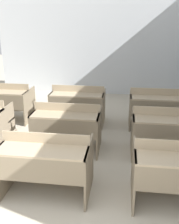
{
  "coord_description": "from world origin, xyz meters",
  "views": [
    {
      "loc": [
        1.03,
        -1.45,
        2.28
      ],
      "look_at": [
        0.48,
        2.68,
        0.78
      ],
      "focal_mm": 42.0,
      "sensor_mm": 36.0,
      "label": 1
    }
  ],
  "objects_px": {
    "bench_second_center": "(67,125)",
    "bench_third_right": "(157,107)",
    "bench_front_center": "(46,161)",
    "bench_third_left": "(5,100)",
    "bench_second_right": "(167,130)",
    "bench_third_center": "(78,103)"
  },
  "relations": [
    {
      "from": "bench_second_right",
      "to": "bench_third_center",
      "type": "relative_size",
      "value": 1.0
    },
    {
      "from": "bench_second_right",
      "to": "bench_third_right",
      "type": "bearing_deg",
      "value": 91.23
    },
    {
      "from": "bench_third_left",
      "to": "bench_third_right",
      "type": "relative_size",
      "value": 1.0
    },
    {
      "from": "bench_third_center",
      "to": "bench_third_left",
      "type": "bearing_deg",
      "value": -179.45
    },
    {
      "from": "bench_second_center",
      "to": "bench_third_center",
      "type": "height_order",
      "value": "same"
    },
    {
      "from": "bench_third_left",
      "to": "bench_third_right",
      "type": "xyz_separation_m",
      "value": [
        3.44,
        -0.0,
        0.0
      ]
    },
    {
      "from": "bench_third_left",
      "to": "bench_front_center",
      "type": "bearing_deg",
      "value": -55.58
    },
    {
      "from": "bench_second_center",
      "to": "bench_third_left",
      "type": "distance_m",
      "value": 2.14
    },
    {
      "from": "bench_second_center",
      "to": "bench_third_center",
      "type": "distance_m",
      "value": 1.27
    },
    {
      "from": "bench_front_center",
      "to": "bench_third_right",
      "type": "xyz_separation_m",
      "value": [
        1.72,
        2.52,
        0.0
      ]
    },
    {
      "from": "bench_second_right",
      "to": "bench_third_right",
      "type": "distance_m",
      "value": 1.25
    },
    {
      "from": "bench_third_center",
      "to": "bench_second_center",
      "type": "bearing_deg",
      "value": -88.8
    },
    {
      "from": "bench_front_center",
      "to": "bench_second_right",
      "type": "height_order",
      "value": "same"
    },
    {
      "from": "bench_second_center",
      "to": "bench_third_left",
      "type": "relative_size",
      "value": 1.0
    },
    {
      "from": "bench_third_right",
      "to": "bench_second_center",
      "type": "bearing_deg",
      "value": -143.69
    },
    {
      "from": "bench_front_center",
      "to": "bench_third_left",
      "type": "distance_m",
      "value": 3.06
    },
    {
      "from": "bench_front_center",
      "to": "bench_third_center",
      "type": "relative_size",
      "value": 1.0
    },
    {
      "from": "bench_third_right",
      "to": "bench_second_right",
      "type": "bearing_deg",
      "value": -88.77
    },
    {
      "from": "bench_front_center",
      "to": "bench_second_right",
      "type": "bearing_deg",
      "value": 36.09
    },
    {
      "from": "bench_third_left",
      "to": "bench_third_center",
      "type": "height_order",
      "value": "same"
    },
    {
      "from": "bench_second_center",
      "to": "bench_third_right",
      "type": "xyz_separation_m",
      "value": [
        1.71,
        1.25,
        0.0
      ]
    },
    {
      "from": "bench_third_center",
      "to": "bench_second_right",
      "type": "bearing_deg",
      "value": -35.77
    }
  ]
}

